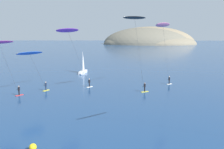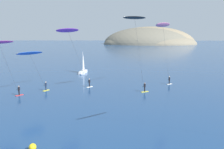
{
  "view_description": "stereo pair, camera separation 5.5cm",
  "coord_description": "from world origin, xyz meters",
  "px_view_note": "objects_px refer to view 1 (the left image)",
  "views": [
    {
      "loc": [
        -1.73,
        -18.35,
        11.15
      ],
      "look_at": [
        -3.2,
        29.76,
        3.58
      ],
      "focal_mm": 45.0,
      "sensor_mm": 36.0,
      "label": 1
    },
    {
      "loc": [
        -1.67,
        -18.35,
        11.15
      ],
      "look_at": [
        -3.2,
        29.76,
        3.58
      ],
      "focal_mm": 45.0,
      "sensor_mm": 36.0,
      "label": 2
    }
  ],
  "objects_px": {
    "kitesurfer_pink": "(164,29)",
    "kitesurfer_purple": "(70,35)",
    "kitesurfer_magenta": "(0,46)",
    "sailboat_near": "(83,71)",
    "kitesurfer_black": "(136,24)",
    "kitesurfer_blue": "(31,56)",
    "marker_buoy": "(33,147)"
  },
  "relations": [
    {
      "from": "kitesurfer_pink",
      "to": "kitesurfer_purple",
      "type": "xyz_separation_m",
      "value": [
        -17.52,
        -4.12,
        -1.06
      ]
    },
    {
      "from": "kitesurfer_pink",
      "to": "kitesurfer_magenta",
      "type": "distance_m",
      "value": 29.66
    },
    {
      "from": "sailboat_near",
      "to": "kitesurfer_magenta",
      "type": "relative_size",
      "value": 0.62
    },
    {
      "from": "kitesurfer_black",
      "to": "kitesurfer_blue",
      "type": "relative_size",
      "value": 1.79
    },
    {
      "from": "kitesurfer_purple",
      "to": "kitesurfer_magenta",
      "type": "height_order",
      "value": "kitesurfer_purple"
    },
    {
      "from": "kitesurfer_magenta",
      "to": "kitesurfer_black",
      "type": "bearing_deg",
      "value": 11.33
    },
    {
      "from": "sailboat_near",
      "to": "kitesurfer_magenta",
      "type": "distance_m",
      "value": 30.56
    },
    {
      "from": "kitesurfer_blue",
      "to": "marker_buoy",
      "type": "xyz_separation_m",
      "value": [
        7.64,
        -24.33,
        -6.28
      ]
    },
    {
      "from": "kitesurfer_magenta",
      "to": "kitesurfer_purple",
      "type": "bearing_deg",
      "value": 33.26
    },
    {
      "from": "kitesurfer_blue",
      "to": "kitesurfer_purple",
      "type": "xyz_separation_m",
      "value": [
        6.56,
        2.02,
        3.68
      ]
    },
    {
      "from": "sailboat_near",
      "to": "kitesurfer_pink",
      "type": "distance_m",
      "value": 27.25
    },
    {
      "from": "kitesurfer_magenta",
      "to": "sailboat_near",
      "type": "bearing_deg",
      "value": 71.45
    },
    {
      "from": "kitesurfer_purple",
      "to": "kitesurfer_magenta",
      "type": "distance_m",
      "value": 12.08
    },
    {
      "from": "sailboat_near",
      "to": "kitesurfer_blue",
      "type": "height_order",
      "value": "kitesurfer_blue"
    },
    {
      "from": "kitesurfer_blue",
      "to": "kitesurfer_magenta",
      "type": "relative_size",
      "value": 0.79
    },
    {
      "from": "kitesurfer_magenta",
      "to": "marker_buoy",
      "type": "distance_m",
      "value": 24.17
    },
    {
      "from": "kitesurfer_pink",
      "to": "kitesurfer_blue",
      "type": "bearing_deg",
      "value": -165.68
    },
    {
      "from": "kitesurfer_pink",
      "to": "kitesurfer_purple",
      "type": "height_order",
      "value": "kitesurfer_pink"
    },
    {
      "from": "kitesurfer_blue",
      "to": "kitesurfer_purple",
      "type": "distance_m",
      "value": 7.79
    },
    {
      "from": "sailboat_near",
      "to": "marker_buoy",
      "type": "bearing_deg",
      "value": -87.95
    },
    {
      "from": "kitesurfer_pink",
      "to": "kitesurfer_black",
      "type": "xyz_separation_m",
      "value": [
        -5.74,
        -6.32,
        0.88
      ]
    },
    {
      "from": "kitesurfer_black",
      "to": "kitesurfer_magenta",
      "type": "height_order",
      "value": "kitesurfer_black"
    },
    {
      "from": "kitesurfer_magenta",
      "to": "marker_buoy",
      "type": "height_order",
      "value": "kitesurfer_magenta"
    },
    {
      "from": "kitesurfer_blue",
      "to": "marker_buoy",
      "type": "height_order",
      "value": "kitesurfer_blue"
    },
    {
      "from": "kitesurfer_pink",
      "to": "kitesurfer_black",
      "type": "relative_size",
      "value": 0.94
    },
    {
      "from": "kitesurfer_purple",
      "to": "marker_buoy",
      "type": "relative_size",
      "value": 16.61
    },
    {
      "from": "kitesurfer_pink",
      "to": "kitesurfer_purple",
      "type": "relative_size",
      "value": 1.09
    },
    {
      "from": "kitesurfer_pink",
      "to": "marker_buoy",
      "type": "height_order",
      "value": "kitesurfer_pink"
    },
    {
      "from": "kitesurfer_pink",
      "to": "marker_buoy",
      "type": "distance_m",
      "value": 36.34
    },
    {
      "from": "sailboat_near",
      "to": "kitesurfer_pink",
      "type": "bearing_deg",
      "value": -43.55
    },
    {
      "from": "sailboat_near",
      "to": "kitesurfer_blue",
      "type": "relative_size",
      "value": 0.78
    },
    {
      "from": "kitesurfer_black",
      "to": "marker_buoy",
      "type": "xyz_separation_m",
      "value": [
        -10.71,
        -24.15,
        -11.89
      ]
    }
  ]
}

